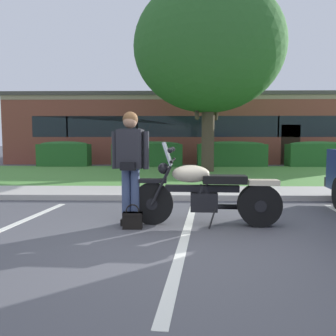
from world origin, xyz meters
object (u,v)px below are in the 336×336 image
object	(u,v)px
hedge_center_left	(148,154)
brick_building	(199,131)
motorcycle	(211,193)
rider_person	(130,159)
hedge_center_right	(232,154)
handbag	(133,219)
shade_tree	(209,49)
hedge_left	(64,154)
hedge_right	(316,154)

from	to	relation	value
hedge_center_left	brick_building	bearing A→B (deg)	66.73
motorcycle	rider_person	distance (m)	1.31
motorcycle	hedge_center_right	size ratio (longest dim) A/B	0.69
motorcycle	rider_person	size ratio (longest dim) A/B	1.32
rider_person	brick_building	distance (m)	17.98
hedge_center_left	hedge_center_right	distance (m)	4.01
handbag	brick_building	size ratio (longest dim) A/B	0.02
shade_tree	hedge_center_left	world-z (taller)	shade_tree
brick_building	handbag	bearing A→B (deg)	-97.45
handbag	hedge_center_right	xyz separation A→B (m)	(3.35, 11.02, 0.51)
shade_tree	hedge_left	bearing A→B (deg)	158.09
hedge_center_left	hedge_center_right	size ratio (longest dim) A/B	1.03
motorcycle	hedge_center_right	world-z (taller)	motorcycle
handbag	hedge_center_left	bearing A→B (deg)	93.42
hedge_center_right	shade_tree	bearing A→B (deg)	-117.93
hedge_center_right	brick_building	distance (m)	7.20
shade_tree	hedge_left	size ratio (longest dim) A/B	3.03
hedge_left	hedge_center_left	bearing A→B (deg)	-0.00
motorcycle	hedge_right	size ratio (longest dim) A/B	0.82
hedge_left	brick_building	world-z (taller)	brick_building
motorcycle	hedge_left	distance (m)	12.28
hedge_left	rider_person	bearing A→B (deg)	-66.84
shade_tree	hedge_right	size ratio (longest dim) A/B	2.68
hedge_left	hedge_center_left	size ratio (longest dim) A/B	0.72
brick_building	hedge_center_right	bearing A→B (deg)	-81.98
motorcycle	shade_tree	size ratio (longest dim) A/B	0.31
rider_person	hedge_center_right	world-z (taller)	rider_person
shade_tree	rider_person	bearing A→B (deg)	-103.82
motorcycle	hedge_center_left	world-z (taller)	motorcycle
rider_person	hedge_center_left	distance (m)	10.80
hedge_left	brick_building	distance (m)	10.02
handbag	rider_person	bearing A→B (deg)	102.99
handbag	hedge_center_left	xyz separation A→B (m)	(-0.66, 11.02, 0.51)
rider_person	shade_tree	distance (m)	9.19
rider_person	hedge_center_right	bearing A→B (deg)	72.46
shade_tree	handbag	bearing A→B (deg)	-103.06
hedge_center_left	hedge_right	size ratio (longest dim) A/B	1.22
motorcycle	hedge_center_left	xyz separation A→B (m)	(-1.81, 10.81, 0.16)
hedge_left	brick_building	bearing A→B (deg)	44.98
rider_person	hedge_left	bearing A→B (deg)	113.16
hedge_right	shade_tree	bearing A→B (deg)	-153.87
hedge_center_right	motorcycle	bearing A→B (deg)	-101.50
brick_building	hedge_center_left	bearing A→B (deg)	-113.27
motorcycle	hedge_right	xyz separation A→B (m)	(6.21, 10.81, 0.16)
shade_tree	hedge_right	bearing A→B (deg)	26.13
hedge_left	shade_tree	bearing A→B (deg)	-21.91
hedge_center_left	hedge_center_right	xyz separation A→B (m)	(4.01, 0.00, 0.00)
handbag	hedge_right	distance (m)	13.26
shade_tree	hedge_center_left	size ratio (longest dim) A/B	2.19
handbag	hedge_left	distance (m)	11.98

